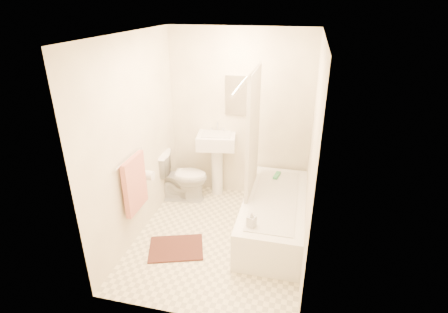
% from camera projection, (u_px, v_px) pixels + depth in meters
% --- Properties ---
extents(floor, '(2.40, 2.40, 0.00)m').
position_uv_depth(floor, '(219.00, 238.00, 4.34)').
color(floor, beige).
rests_on(floor, ground).
extents(ceiling, '(2.40, 2.40, 0.00)m').
position_uv_depth(ceiling, '(218.00, 34.00, 3.35)').
color(ceiling, white).
rests_on(ceiling, ground).
extents(wall_back, '(2.00, 0.02, 2.40)m').
position_uv_depth(wall_back, '(240.00, 116.00, 4.91)').
color(wall_back, beige).
rests_on(wall_back, ground).
extents(wall_left, '(0.02, 2.40, 2.40)m').
position_uv_depth(wall_left, '(135.00, 141.00, 4.05)').
color(wall_left, beige).
rests_on(wall_left, ground).
extents(wall_right, '(0.02, 2.40, 2.40)m').
position_uv_depth(wall_right, '(312.00, 158.00, 3.63)').
color(wall_right, beige).
rests_on(wall_right, ground).
extents(mirror, '(0.40, 0.03, 0.55)m').
position_uv_depth(mirror, '(240.00, 96.00, 4.76)').
color(mirror, white).
rests_on(mirror, wall_back).
extents(curtain_rod, '(0.03, 1.70, 0.03)m').
position_uv_depth(curtain_rod, '(249.00, 76.00, 3.54)').
color(curtain_rod, silver).
rests_on(curtain_rod, wall_back).
extents(shower_curtain, '(0.04, 0.80, 1.55)m').
position_uv_depth(shower_curtain, '(253.00, 134.00, 4.21)').
color(shower_curtain, silver).
rests_on(shower_curtain, curtain_rod).
extents(towel_bar, '(0.02, 0.60, 0.02)m').
position_uv_depth(towel_bar, '(129.00, 158.00, 3.86)').
color(towel_bar, silver).
rests_on(towel_bar, wall_left).
extents(towel, '(0.06, 0.45, 0.66)m').
position_uv_depth(towel, '(135.00, 184.00, 3.99)').
color(towel, '#CC7266').
rests_on(towel, towel_bar).
extents(toilet_paper, '(0.11, 0.12, 0.12)m').
position_uv_depth(toilet_paper, '(149.00, 175.00, 4.35)').
color(toilet_paper, white).
rests_on(toilet_paper, wall_left).
extents(toilet, '(0.78, 0.50, 0.72)m').
position_uv_depth(toilet, '(182.00, 177.00, 5.06)').
color(toilet, white).
rests_on(toilet, floor).
extents(sink, '(0.59, 0.50, 1.05)m').
position_uv_depth(sink, '(217.00, 162.00, 5.12)').
color(sink, white).
rests_on(sink, floor).
extents(bathtub, '(0.74, 1.69, 0.48)m').
position_uv_depth(bathtub, '(274.00, 215.00, 4.37)').
color(bathtub, white).
rests_on(bathtub, floor).
extents(bath_mat, '(0.74, 0.65, 0.02)m').
position_uv_depth(bath_mat, '(176.00, 248.00, 4.14)').
color(bath_mat, '#4D291F').
rests_on(bath_mat, floor).
extents(soap_bottle, '(0.11, 0.11, 0.19)m').
position_uv_depth(soap_bottle, '(252.00, 219.00, 3.71)').
color(soap_bottle, white).
rests_on(soap_bottle, bathtub).
extents(scrub_brush, '(0.10, 0.21, 0.04)m').
position_uv_depth(scrub_brush, '(277.00, 176.00, 4.79)').
color(scrub_brush, '#3EA05F').
rests_on(scrub_brush, bathtub).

